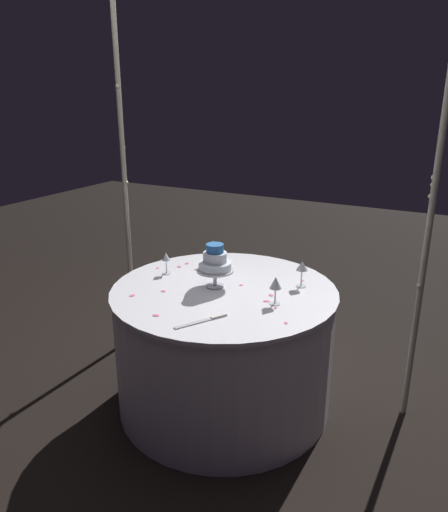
# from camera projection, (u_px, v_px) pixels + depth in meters

# --- Properties ---
(ground_plane) EXTENTS (12.00, 12.00, 0.00)m
(ground_plane) POSITION_uv_depth(u_px,v_px,m) (224.00, 400.00, 3.08)
(ground_plane) COLOR black
(decorative_arch) EXTENTS (2.11, 0.06, 2.49)m
(decorative_arch) POSITION_uv_depth(u_px,v_px,m) (256.00, 138.00, 2.91)
(decorative_arch) COLOR #B7B29E
(decorative_arch) RESTS_ON ground
(main_table) EXTENTS (1.33, 1.33, 0.77)m
(main_table) POSITION_uv_depth(u_px,v_px,m) (224.00, 347.00, 2.95)
(main_table) COLOR white
(main_table) RESTS_ON ground
(tiered_cake) EXTENTS (0.22, 0.22, 0.26)m
(tiered_cake) POSITION_uv_depth(u_px,v_px,m) (215.00, 262.00, 2.81)
(tiered_cake) COLOR silver
(tiered_cake) RESTS_ON main_table
(wine_glass_0) EXTENTS (0.07, 0.07, 0.16)m
(wine_glass_0) POSITION_uv_depth(u_px,v_px,m) (302.00, 267.00, 2.82)
(wine_glass_0) COLOR silver
(wine_glass_0) RESTS_ON main_table
(wine_glass_1) EXTENTS (0.07, 0.07, 0.16)m
(wine_glass_1) POSITION_uv_depth(u_px,v_px,m) (276.00, 284.00, 2.58)
(wine_glass_1) COLOR silver
(wine_glass_1) RESTS_ON main_table
(wine_glass_2) EXTENTS (0.06, 0.06, 0.14)m
(wine_glass_2) POSITION_uv_depth(u_px,v_px,m) (166.00, 258.00, 3.03)
(wine_glass_2) COLOR silver
(wine_glass_2) RESTS_ON main_table
(wine_glass_3) EXTENTS (0.07, 0.07, 0.17)m
(wine_glass_3) POSITION_uv_depth(u_px,v_px,m) (213.00, 247.00, 3.18)
(wine_glass_3) COLOR silver
(wine_glass_3) RESTS_ON main_table
(cake_knife) EXTENTS (0.17, 0.26, 0.01)m
(cake_knife) POSITION_uv_depth(u_px,v_px,m) (205.00, 320.00, 2.42)
(cake_knife) COLOR silver
(cake_knife) RESTS_ON main_table
(rose_petal_0) EXTENTS (0.03, 0.03, 0.00)m
(rose_petal_0) POSITION_uv_depth(u_px,v_px,m) (158.00, 268.00, 3.15)
(rose_petal_0) COLOR #EA6B84
(rose_petal_0) RESTS_ON main_table
(rose_petal_1) EXTENTS (0.04, 0.04, 0.00)m
(rose_petal_1) POSITION_uv_depth(u_px,v_px,m) (267.00, 301.00, 2.65)
(rose_petal_1) COLOR #EA6B84
(rose_petal_1) RESTS_ON main_table
(rose_petal_2) EXTENTS (0.02, 0.03, 0.00)m
(rose_petal_2) POSITION_uv_depth(u_px,v_px,m) (286.00, 323.00, 2.40)
(rose_petal_2) COLOR #EA6B84
(rose_petal_2) RESTS_ON main_table
(rose_petal_3) EXTENTS (0.04, 0.05, 0.00)m
(rose_petal_3) POSITION_uv_depth(u_px,v_px,m) (197.00, 269.00, 3.13)
(rose_petal_3) COLOR #EA6B84
(rose_petal_3) RESTS_ON main_table
(rose_petal_4) EXTENTS (0.04, 0.04, 0.00)m
(rose_petal_4) POSITION_uv_depth(u_px,v_px,m) (203.00, 269.00, 3.14)
(rose_petal_4) COLOR #EA6B84
(rose_petal_4) RESTS_ON main_table
(rose_petal_5) EXTENTS (0.03, 0.04, 0.00)m
(rose_petal_5) POSITION_uv_depth(u_px,v_px,m) (132.00, 295.00, 2.73)
(rose_petal_5) COLOR #EA6B84
(rose_petal_5) RESTS_ON main_table
(rose_petal_6) EXTENTS (0.04, 0.04, 0.00)m
(rose_petal_6) POSITION_uv_depth(u_px,v_px,m) (271.00, 295.00, 2.73)
(rose_petal_6) COLOR #EA6B84
(rose_petal_6) RESTS_ON main_table
(rose_petal_7) EXTENTS (0.04, 0.04, 0.00)m
(rose_petal_7) POSITION_uv_depth(u_px,v_px,m) (179.00, 267.00, 3.18)
(rose_petal_7) COLOR #EA6B84
(rose_petal_7) RESTS_ON main_table
(rose_petal_8) EXTENTS (0.03, 0.02, 0.00)m
(rose_petal_8) POSITION_uv_depth(u_px,v_px,m) (164.00, 291.00, 2.78)
(rose_petal_8) COLOR #EA6B84
(rose_petal_8) RESTS_ON main_table
(rose_petal_9) EXTENTS (0.02, 0.03, 0.00)m
(rose_petal_9) POSITION_uv_depth(u_px,v_px,m) (275.00, 308.00, 2.57)
(rose_petal_9) COLOR #EA6B84
(rose_petal_9) RESTS_ON main_table
(rose_petal_10) EXTENTS (0.03, 0.03, 0.00)m
(rose_petal_10) POSITION_uv_depth(u_px,v_px,m) (302.00, 281.00, 2.94)
(rose_petal_10) COLOR #EA6B84
(rose_petal_10) RESTS_ON main_table
(rose_petal_11) EXTENTS (0.03, 0.04, 0.00)m
(rose_petal_11) POSITION_uv_depth(u_px,v_px,m) (187.00, 263.00, 3.24)
(rose_petal_11) COLOR #EA6B84
(rose_petal_11) RESTS_ON main_table
(rose_petal_12) EXTENTS (0.04, 0.04, 0.00)m
(rose_petal_12) POSITION_uv_depth(u_px,v_px,m) (156.00, 315.00, 2.48)
(rose_petal_12) COLOR #EA6B84
(rose_petal_12) RESTS_ON main_table
(rose_petal_13) EXTENTS (0.04, 0.03, 0.00)m
(rose_petal_13) POSITION_uv_depth(u_px,v_px,m) (190.00, 325.00, 2.38)
(rose_petal_13) COLOR #EA6B84
(rose_petal_13) RESTS_ON main_table
(rose_petal_14) EXTENTS (0.03, 0.03, 0.00)m
(rose_petal_14) POSITION_uv_depth(u_px,v_px,m) (222.00, 265.00, 3.21)
(rose_petal_14) COLOR #EA6B84
(rose_petal_14) RESTS_ON main_table
(rose_petal_15) EXTENTS (0.03, 0.03, 0.00)m
(rose_petal_15) POSITION_uv_depth(u_px,v_px,m) (241.00, 285.00, 2.88)
(rose_petal_15) COLOR #EA6B84
(rose_petal_15) RESTS_ON main_table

